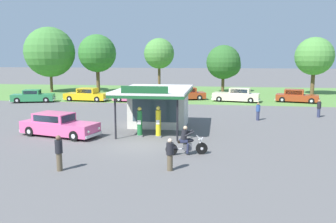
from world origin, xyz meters
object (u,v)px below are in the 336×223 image
at_px(parked_car_back_row_centre_left, 33,97).
at_px(bystander_strolling_foreground, 319,108).
at_px(gas_pump_nearside, 140,123).
at_px(parked_car_back_row_far_right, 296,96).
at_px(parked_car_back_row_far_left, 135,96).
at_px(featured_classic_sedan, 59,125).
at_px(motorcycle_with_rider, 186,143).
at_px(bystander_chatting_near_pumps, 170,154).
at_px(bystander_leaning_by_kiosk, 59,152).
at_px(bystander_admiring_sedan, 258,111).
at_px(gas_pump_offside, 158,123).
at_px(parked_car_back_row_right, 87,95).
at_px(parked_car_back_row_centre, 185,94).
at_px(parked_car_second_row_spare, 237,95).

bearing_deg(parked_car_back_row_centre_left, bystander_strolling_foreground, -11.22).
height_order(gas_pump_nearside, parked_car_back_row_far_right, gas_pump_nearside).
bearing_deg(parked_car_back_row_centre_left, parked_car_back_row_far_right, 8.19).
distance_m(gas_pump_nearside, parked_car_back_row_far_left, 18.02).
bearing_deg(bystander_strolling_foreground, featured_classic_sedan, -152.36).
height_order(gas_pump_nearside, bystander_strolling_foreground, gas_pump_nearside).
xyz_separation_m(motorcycle_with_rider, bystander_chatting_near_pumps, (-0.49, -2.68, 0.13)).
distance_m(bystander_leaning_by_kiosk, bystander_admiring_sedan, 17.81).
bearing_deg(motorcycle_with_rider, gas_pump_nearside, 131.52).
bearing_deg(gas_pump_nearside, bystander_chatting_near_pumps, -65.88).
bearing_deg(parked_car_back_row_far_right, gas_pump_offside, -123.02).
relative_size(parked_car_back_row_right, bystander_leaning_by_kiosk, 3.27).
distance_m(gas_pump_nearside, bystander_strolling_foreground, 16.63).
xyz_separation_m(parked_car_back_row_far_left, bystander_strolling_foreground, (18.31, -8.03, 0.13)).
bearing_deg(parked_car_back_row_centre, bystander_admiring_sedan, -60.57).
xyz_separation_m(motorcycle_with_rider, parked_car_back_row_right, (-13.96, 21.30, 0.04)).
height_order(bystander_leaning_by_kiosk, bystander_strolling_foreground, bystander_leaning_by_kiosk).
bearing_deg(parked_car_back_row_centre_left, parked_car_back_row_centre, 15.71).
relative_size(motorcycle_with_rider, bystander_chatting_near_pumps, 1.46).
height_order(motorcycle_with_rider, parked_car_back_row_centre_left, motorcycle_with_rider).
bearing_deg(featured_classic_sedan, parked_car_back_row_far_left, 87.52).
xyz_separation_m(gas_pump_nearside, motorcycle_with_rider, (3.41, -3.86, -0.25)).
distance_m(featured_classic_sedan, bystander_leaning_by_kiosk, 7.46).
relative_size(gas_pump_offside, parked_car_back_row_centre_left, 0.40).
distance_m(featured_classic_sedan, parked_car_back_row_centre, 21.73).
height_order(parked_car_back_row_far_right, parked_car_back_row_centre_left, parked_car_back_row_far_right).
xyz_separation_m(featured_classic_sedan, parked_car_back_row_right, (-5.18, 18.04, -0.01)).
bearing_deg(parked_car_back_row_centre_left, motorcycle_with_rider, -44.32).
height_order(parked_car_back_row_centre, bystander_chatting_near_pumps, bystander_chatting_near_pumps).
xyz_separation_m(featured_classic_sedan, bystander_leaning_by_kiosk, (3.27, -6.70, 0.17)).
xyz_separation_m(motorcycle_with_rider, parked_car_second_row_spare, (3.79, 23.07, 0.08)).
height_order(gas_pump_offside, parked_car_back_row_right, gas_pump_offside).
xyz_separation_m(parked_car_second_row_spare, bystander_leaning_by_kiosk, (-9.29, -26.51, 0.14)).
height_order(parked_car_second_row_spare, parked_car_back_row_centre, parked_car_second_row_spare).
height_order(parked_car_back_row_centre_left, bystander_admiring_sedan, bystander_admiring_sedan).
bearing_deg(motorcycle_with_rider, parked_car_back_row_right, 123.24).
bearing_deg(bystander_leaning_by_kiosk, featured_classic_sedan, 116.04).
bearing_deg(parked_car_back_row_far_right, gas_pump_nearside, -125.48).
distance_m(parked_car_back_row_right, parked_car_back_row_centre_left, 6.07).
height_order(parked_car_back_row_far_right, parked_car_back_row_right, parked_car_back_row_right).
bearing_deg(bystander_leaning_by_kiosk, parked_car_second_row_spare, 70.69).
distance_m(bystander_chatting_near_pumps, bystander_admiring_sedan, 14.71).
bearing_deg(parked_car_second_row_spare, parked_car_back_row_far_right, 4.05).
relative_size(gas_pump_offside, motorcycle_with_rider, 0.92).
relative_size(featured_classic_sedan, parked_car_back_row_centre, 1.02).
height_order(parked_car_back_row_centre, bystander_strolling_foreground, bystander_strolling_foreground).
bearing_deg(parked_car_back_row_far_left, bystander_strolling_foreground, -23.68).
bearing_deg(parked_car_back_row_centre_left, bystander_leaning_by_kiosk, -57.99).
bearing_deg(parked_car_back_row_far_left, bystander_leaning_by_kiosk, -84.24).
bearing_deg(parked_car_back_row_far_right, parked_car_back_row_right, -174.76).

